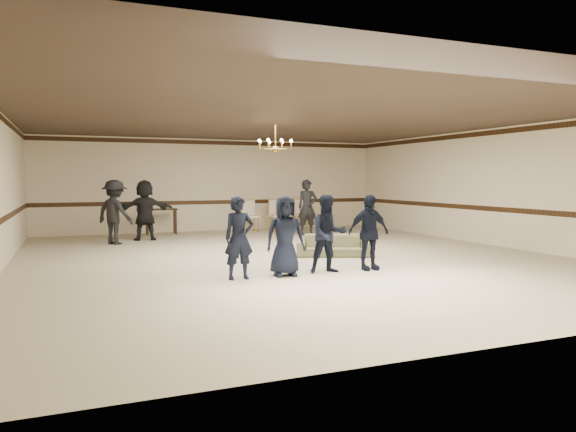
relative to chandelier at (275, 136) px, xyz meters
name	(u,v)px	position (x,y,z in m)	size (l,w,h in m)	color
room	(291,189)	(0.00, -1.00, -1.28)	(12.01, 14.01, 3.21)	#BEB492
chair_rail	(215,202)	(0.00, 5.99, -1.88)	(12.00, 0.02, 0.14)	#321E0F
crown_molding	(215,143)	(0.00, 5.99, 0.21)	(12.00, 0.02, 0.14)	#321E0F
chandelier	(275,136)	(0.00, 0.00, 0.00)	(0.94, 0.94, 0.89)	#B28739
boy_a	(239,238)	(-1.90, -3.15, -2.12)	(0.55, 0.36, 1.51)	black
boy_b	(285,236)	(-1.00, -3.15, -2.12)	(0.74, 0.48, 1.51)	black
boy_c	(328,234)	(-0.10, -3.15, -2.12)	(0.74, 0.57, 1.51)	black
boy_d	(369,232)	(0.80, -3.15, -2.12)	(0.89, 0.37, 1.51)	black
settee	(333,245)	(1.02, -1.16, -2.62)	(1.73, 0.68, 0.51)	#626241
adult_left	(115,212)	(-3.59, 3.15, -1.98)	(1.16, 0.67, 1.79)	black
adult_mid	(145,210)	(-2.69, 3.85, -1.98)	(1.66, 0.53, 1.79)	black
adult_right	(307,207)	(2.41, 3.45, -1.98)	(0.65, 0.43, 1.79)	black
banquet_chair_left	(250,216)	(1.01, 5.15, -2.34)	(0.52, 0.52, 1.07)	#EFE0C9
banquet_chair_mid	(277,215)	(2.01, 5.15, -2.34)	(0.52, 0.52, 1.07)	#EFE0C9
banquet_chair_right	(303,215)	(3.01, 5.15, -2.34)	(0.52, 0.52, 1.07)	#EFE0C9
console_table	(161,221)	(-1.99, 5.35, -2.45)	(1.02, 0.43, 0.85)	black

